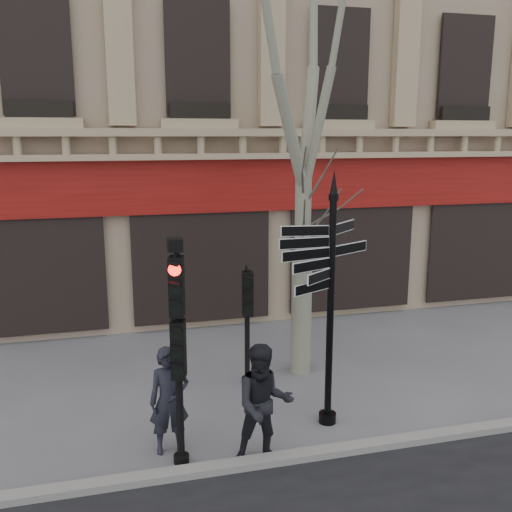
{
  "coord_description": "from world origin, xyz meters",
  "views": [
    {
      "loc": [
        -2.17,
        -8.74,
        4.8
      ],
      "look_at": [
        0.27,
        0.6,
        2.74
      ],
      "focal_mm": 40.0,
      "sensor_mm": 36.0,
      "label": 1
    }
  ],
  "objects_px": {
    "traffic_signal_secondary": "(247,306)",
    "pedestrian_b": "(264,405)",
    "fingerpost": "(332,258)",
    "pedestrian_a": "(169,401)",
    "traffic_signal_main": "(177,325)",
    "plane_tree": "(306,21)"
  },
  "relations": [
    {
      "from": "pedestrian_b",
      "to": "fingerpost",
      "type": "bearing_deg",
      "value": 37.72
    },
    {
      "from": "traffic_signal_secondary",
      "to": "traffic_signal_main",
      "type": "bearing_deg",
      "value": -115.44
    },
    {
      "from": "pedestrian_a",
      "to": "pedestrian_b",
      "type": "xyz_separation_m",
      "value": [
        1.32,
        -0.64,
        0.08
      ]
    },
    {
      "from": "traffic_signal_main",
      "to": "fingerpost",
      "type": "bearing_deg",
      "value": 28.09
    },
    {
      "from": "traffic_signal_secondary",
      "to": "plane_tree",
      "type": "distance_m",
      "value": 5.38
    },
    {
      "from": "traffic_signal_secondary",
      "to": "pedestrian_b",
      "type": "xyz_separation_m",
      "value": [
        -0.43,
        -2.77,
        -0.66
      ]
    },
    {
      "from": "pedestrian_b",
      "to": "plane_tree",
      "type": "bearing_deg",
      "value": 66.94
    },
    {
      "from": "traffic_signal_main",
      "to": "pedestrian_a",
      "type": "distance_m",
      "value": 1.37
    },
    {
      "from": "traffic_signal_main",
      "to": "pedestrian_b",
      "type": "height_order",
      "value": "traffic_signal_main"
    },
    {
      "from": "fingerpost",
      "to": "traffic_signal_main",
      "type": "xyz_separation_m",
      "value": [
        -2.56,
        -0.6,
        -0.71
      ]
    },
    {
      "from": "plane_tree",
      "to": "traffic_signal_main",
      "type": "bearing_deg",
      "value": -135.93
    },
    {
      "from": "fingerpost",
      "to": "traffic_signal_secondary",
      "type": "bearing_deg",
      "value": 99.77
    },
    {
      "from": "plane_tree",
      "to": "pedestrian_a",
      "type": "distance_m",
      "value": 7.06
    },
    {
      "from": "traffic_signal_secondary",
      "to": "pedestrian_b",
      "type": "relative_size",
      "value": 1.23
    },
    {
      "from": "traffic_signal_secondary",
      "to": "pedestrian_a",
      "type": "distance_m",
      "value": 2.85
    },
    {
      "from": "traffic_signal_secondary",
      "to": "plane_tree",
      "type": "relative_size",
      "value": 0.23
    },
    {
      "from": "traffic_signal_main",
      "to": "pedestrian_a",
      "type": "height_order",
      "value": "traffic_signal_main"
    },
    {
      "from": "pedestrian_a",
      "to": "traffic_signal_secondary",
      "type": "bearing_deg",
      "value": 49.97
    },
    {
      "from": "fingerpost",
      "to": "pedestrian_a",
      "type": "height_order",
      "value": "fingerpost"
    },
    {
      "from": "pedestrian_a",
      "to": "pedestrian_b",
      "type": "height_order",
      "value": "pedestrian_b"
    },
    {
      "from": "fingerpost",
      "to": "plane_tree",
      "type": "distance_m",
      "value": 4.49
    },
    {
      "from": "fingerpost",
      "to": "traffic_signal_main",
      "type": "height_order",
      "value": "fingerpost"
    }
  ]
}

